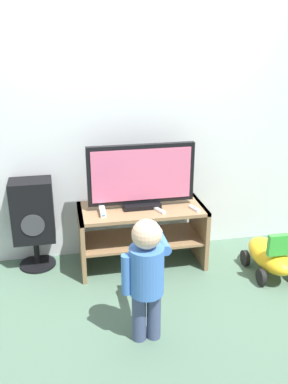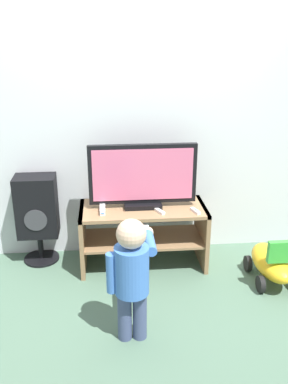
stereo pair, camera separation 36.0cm
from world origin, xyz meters
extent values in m
plane|color=#4C6B56|center=(0.00, 0.00, 0.00)|extent=(16.00, 16.00, 0.00)
cube|color=silver|center=(0.00, 0.58, 1.30)|extent=(10.00, 0.06, 2.60)
cube|color=#93704C|center=(0.00, 0.25, 0.55)|extent=(1.11, 0.50, 0.03)
cube|color=#93704C|center=(0.00, 0.25, 0.25)|extent=(1.07, 0.46, 0.02)
cube|color=#93704C|center=(-0.54, 0.25, 0.28)|extent=(0.04, 0.50, 0.56)
cube|color=#93704C|center=(0.54, 0.25, 0.28)|extent=(0.04, 0.50, 0.56)
cube|color=black|center=(0.00, 0.28, 0.58)|extent=(0.33, 0.20, 0.04)
cube|color=black|center=(0.00, 0.28, 0.86)|extent=(0.93, 0.05, 0.52)
cube|color=#D8668C|center=(0.00, 0.25, 0.86)|extent=(0.86, 0.01, 0.45)
cube|color=white|center=(-0.35, 0.19, 0.59)|extent=(0.05, 0.19, 0.05)
cube|color=#3F8CE5|center=(-0.35, 0.09, 0.59)|extent=(0.03, 0.00, 0.01)
cube|color=white|center=(0.44, 0.11, 0.57)|extent=(0.07, 0.13, 0.02)
cylinder|color=#337FD8|center=(0.44, 0.11, 0.59)|extent=(0.01, 0.01, 0.00)
cube|color=white|center=(0.13, 0.13, 0.57)|extent=(0.09, 0.13, 0.02)
cylinder|color=#337FD8|center=(0.13, 0.13, 0.59)|extent=(0.01, 0.01, 0.00)
cylinder|color=#3F4C72|center=(-0.22, -0.75, 0.19)|extent=(0.10, 0.10, 0.37)
cylinder|color=#3F4C72|center=(-0.11, -0.75, 0.19)|extent=(0.10, 0.10, 0.37)
cylinder|color=#3F72C6|center=(-0.17, -0.75, 0.54)|extent=(0.23, 0.23, 0.34)
sphere|color=beige|center=(-0.17, -0.75, 0.81)|extent=(0.20, 0.20, 0.20)
cylinder|color=#3F72C6|center=(-0.30, -0.75, 0.53)|extent=(0.07, 0.07, 0.29)
cylinder|color=#3F72C6|center=(-0.03, -0.61, 0.67)|extent=(0.07, 0.29, 0.07)
sphere|color=beige|center=(-0.03, -0.47, 0.67)|extent=(0.09, 0.09, 0.09)
cube|color=white|center=(-0.03, -0.43, 0.67)|extent=(0.03, 0.13, 0.02)
cylinder|color=black|center=(-0.94, 0.41, 0.01)|extent=(0.33, 0.33, 0.02)
cylinder|color=black|center=(-0.94, 0.41, 0.13)|extent=(0.05, 0.05, 0.26)
cube|color=black|center=(-0.94, 0.41, 0.54)|extent=(0.36, 0.24, 0.56)
cylinder|color=#38383D|center=(-0.94, 0.28, 0.46)|extent=(0.20, 0.01, 0.20)
ellipsoid|color=gold|center=(1.07, -0.13, 0.17)|extent=(0.30, 0.60, 0.20)
cube|color=green|center=(1.07, -0.30, 0.37)|extent=(0.24, 0.05, 0.18)
cylinder|color=black|center=(0.92, 0.04, 0.07)|extent=(0.04, 0.14, 0.14)
cylinder|color=black|center=(1.22, 0.04, 0.07)|extent=(0.04, 0.14, 0.14)
cylinder|color=black|center=(0.92, -0.30, 0.07)|extent=(0.04, 0.14, 0.14)
camera|label=1|loc=(-0.67, -3.14, 2.04)|focal=40.00mm
camera|label=2|loc=(-0.31, -3.20, 2.04)|focal=40.00mm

